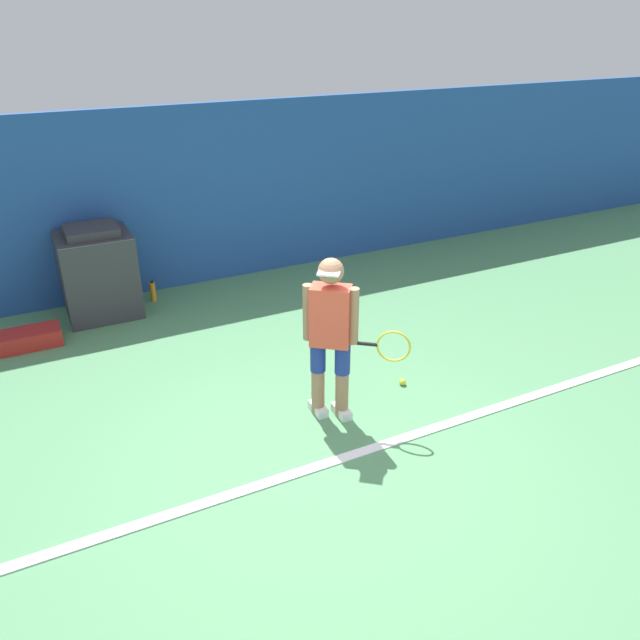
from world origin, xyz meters
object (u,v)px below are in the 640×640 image
tennis_ball (403,382)px  water_bottle (153,291)px  tennis_player (332,333)px  equipment_bag (29,339)px  covered_chair (98,273)px

tennis_ball → water_bottle: 3.58m
tennis_player → equipment_bag: tennis_player is taller
tennis_player → tennis_ball: 1.19m
tennis_player → tennis_ball: bearing=45.9°
equipment_bag → tennis_player: bearing=-48.0°
tennis_ball → covered_chair: 3.87m
covered_chair → tennis_ball: bearing=-52.1°
tennis_ball → water_bottle: (-1.73, 3.13, 0.09)m
tennis_player → covered_chair: bearing=153.1°
equipment_bag → water_bottle: size_ratio=2.51×
equipment_bag → water_bottle: water_bottle is taller
tennis_ball → water_bottle: size_ratio=0.25×
tennis_ball → equipment_bag: 4.11m
equipment_bag → water_bottle: bearing=21.8°
tennis_ball → equipment_bag: equipment_bag is taller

